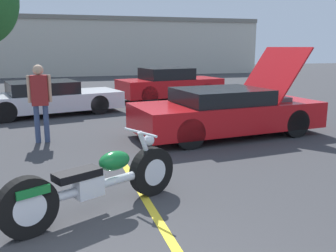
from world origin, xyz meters
TOP-DOWN VIEW (x-y plane):
  - parking_stripe_middle at (0.88, 1.76)m, footprint 0.12×4.53m
  - far_building at (0.00, 27.94)m, footprint 32.00×4.20m
  - motorcycle at (0.17, 2.07)m, footprint 2.39×1.28m
  - show_car_hood_open at (3.77, 5.68)m, footprint 4.78×2.36m
  - parked_car_mid_row at (-0.53, 9.98)m, footprint 4.82×2.75m
  - parked_car_right_row at (4.23, 12.12)m, footprint 4.45×2.46m
  - spectator_near_motorcycle at (-0.62, 6.22)m, footprint 0.52×0.23m

SIDE VIEW (x-z plane):
  - parking_stripe_middle at x=0.88m, z-range 0.00..0.01m
  - motorcycle at x=0.17m, z-range -0.08..0.92m
  - parked_car_mid_row at x=-0.53m, z-range -0.02..1.06m
  - show_car_hood_open at x=3.77m, z-range -0.48..1.67m
  - parked_car_right_row at x=4.23m, z-range -0.03..1.29m
  - spectator_near_motorcycle at x=-0.62m, z-range 0.17..1.94m
  - far_building at x=0.00m, z-range 0.14..4.54m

